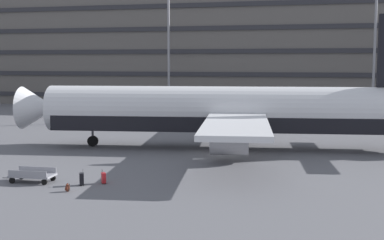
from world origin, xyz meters
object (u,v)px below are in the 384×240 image
suitcase_purple (104,178)px  backpack_teal (67,188)px  airliner (231,112)px  suitcase_red (82,179)px  baggage_cart (32,175)px

suitcase_purple → backpack_teal: suitcase_purple is taller
airliner → backpack_teal: size_ratio=69.38×
suitcase_red → backpack_teal: size_ratio=1.80×
suitcase_red → baggage_cart: (-3.26, 0.07, 0.03)m
suitcase_red → backpack_teal: 1.57m
suitcase_purple → airliner: bearing=69.4°
suitcase_red → baggage_cart: bearing=178.7°
airliner → backpack_teal: 17.86m
suitcase_red → baggage_cart: suitcase_red is taller
suitcase_purple → baggage_cart: suitcase_purple is taller
suitcase_purple → backpack_teal: 2.59m
suitcase_red → suitcase_purple: size_ratio=1.11×
airliner → suitcase_red: size_ratio=38.64×
suitcase_purple → baggage_cart: bearing=-171.2°
suitcase_purple → suitcase_red: bearing=-145.0°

